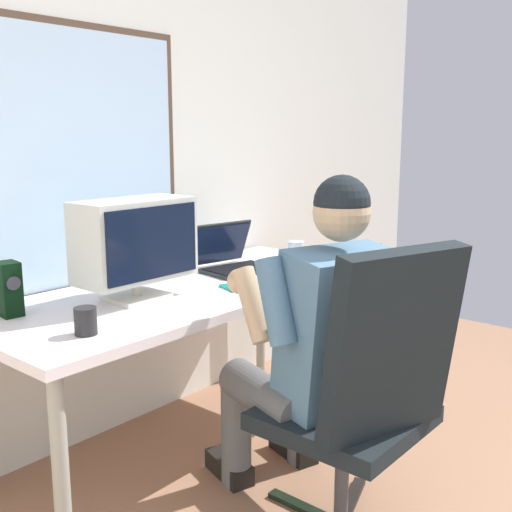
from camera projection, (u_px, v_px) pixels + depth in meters
wall_rear at (66, 143)px, 2.61m from camera, size 5.88×0.08×2.68m
desk at (191, 301)px, 2.66m from camera, size 1.85×0.78×0.74m
office_chair at (368, 387)px, 2.00m from camera, size 0.62×0.67×1.05m
person_seated at (317, 343)px, 2.20m from camera, size 0.65×0.82×1.25m
crt_monitor at (135, 241)px, 2.40m from camera, size 0.47×0.23×0.40m
laptop at (230, 257)px, 2.97m from camera, size 0.38×0.37×0.22m
wine_glass at (296, 252)px, 2.84m from camera, size 0.07×0.07×0.16m
desk_speaker at (9, 289)px, 2.21m from camera, size 0.08×0.10×0.20m
cd_case at (240, 286)px, 2.63m from camera, size 0.17×0.16×0.01m
coffee_mug at (86, 321)px, 2.01m from camera, size 0.07×0.07×0.09m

